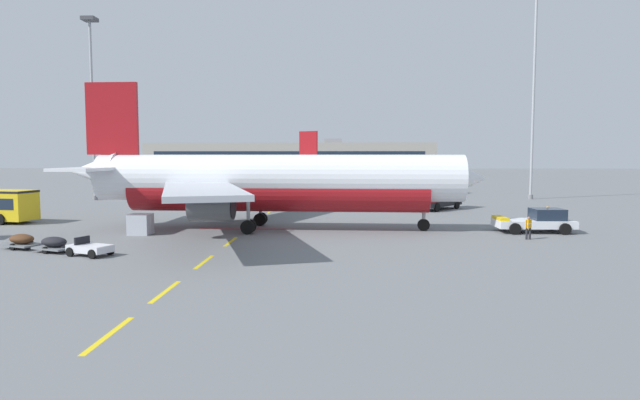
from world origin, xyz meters
TOP-DOWN VIEW (x-y plane):
  - ground at (40.00, 40.00)m, footprint 400.00×400.00m
  - apron_paint_markings at (18.00, 38.72)m, footprint 8.00×98.06m
  - airliner_foreground at (20.08, 21.87)m, footprint 34.75×34.61m
  - pushback_tug at (41.49, 21.18)m, footprint 6.04×3.27m
  - airliner_mid_left at (29.76, 71.38)m, footprint 28.48×26.84m
  - fuel_service_truck at (36.91, 39.53)m, footprint 6.32×6.92m
  - baggage_train at (7.68, 10.65)m, footprint 8.52×4.60m
  - ground_crew_worker at (39.56, 17.27)m, footprint 0.57×0.51m
  - uld_cargo_container at (10.28, 18.55)m, footprint 1.65×1.61m
  - apron_light_mast_near at (-8.21, 50.92)m, footprint 1.80×1.80m
  - apron_light_mast_far at (52.56, 55.33)m, footprint 1.80×1.80m
  - terminal_satellite at (8.13, 167.13)m, footprint 96.17×25.54m

SIDE VIEW (x-z plane):
  - ground at x=40.00m, z-range 0.00..0.00m
  - apron_paint_markings at x=18.00m, z-range 0.00..0.01m
  - baggage_train at x=7.68m, z-range -0.05..1.09m
  - uld_cargo_container at x=10.28m, z-range 0.00..1.60m
  - pushback_tug at x=41.49m, z-range -0.14..1.94m
  - ground_crew_worker at x=39.56m, z-range 0.11..1.79m
  - fuel_service_truck at x=36.91m, z-range 0.08..3.22m
  - airliner_mid_left at x=29.76m, z-range -1.86..8.71m
  - airliner_foreground at x=20.08m, z-range -2.15..10.05m
  - terminal_satellite at x=8.13m, z-range -0.79..11.18m
  - apron_light_mast_near at x=-8.21m, z-range 3.03..27.75m
  - apron_light_mast_far at x=52.56m, z-range 3.26..33.69m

